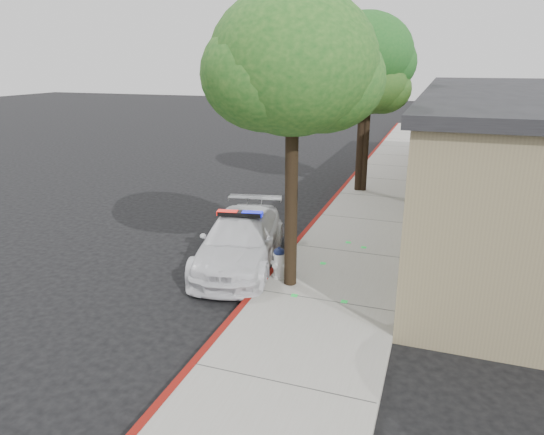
{
  "coord_description": "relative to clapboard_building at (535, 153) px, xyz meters",
  "views": [
    {
      "loc": [
        3.7,
        -9.33,
        5.07
      ],
      "look_at": [
        -0.19,
        1.84,
        1.27
      ],
      "focal_mm": 32.26,
      "sensor_mm": 36.0,
      "label": 1
    }
  ],
  "objects": [
    {
      "name": "street_tree_mid",
      "position": [
        -5.98,
        0.79,
        3.07
      ],
      "size": [
        3.68,
        3.51,
        6.7
      ],
      "rotation": [
        0.0,
        0.0,
        0.0
      ],
      "color": "black",
      "rests_on": "sidewalk"
    },
    {
      "name": "clapboard_building",
      "position": [
        0.0,
        0.0,
        0.0
      ],
      "size": [
        7.3,
        20.89,
        4.24
      ],
      "color": "#897D5A",
      "rests_on": "ground"
    },
    {
      "name": "fire_hydrant",
      "position": [
        -6.34,
        -8.21,
        -1.59
      ],
      "size": [
        0.44,
        0.38,
        0.76
      ],
      "rotation": [
        0.0,
        0.0,
        -0.21
      ],
      "color": "silver",
      "rests_on": "sidewalk"
    },
    {
      "name": "street_tree_far",
      "position": [
        -5.76,
        0.75,
        2.1
      ],
      "size": [
        2.99,
        2.89,
        5.43
      ],
      "rotation": [
        0.0,
        0.0,
        0.08
      ],
      "color": "black",
      "rests_on": "sidewalk"
    },
    {
      "name": "red_curb",
      "position": [
        -6.63,
        -6.0,
        -2.05
      ],
      "size": [
        0.14,
        60.0,
        0.16
      ],
      "primitive_type": "cube",
      "color": "maroon",
      "rests_on": "ground"
    },
    {
      "name": "police_car",
      "position": [
        -7.64,
        -7.47,
        -1.46
      ],
      "size": [
        2.69,
        4.85,
        1.45
      ],
      "rotation": [
        0.0,
        0.0,
        0.19
      ],
      "color": "white",
      "rests_on": "ground"
    },
    {
      "name": "ground",
      "position": [
        -6.69,
        -9.0,
        -2.13
      ],
      "size": [
        120.0,
        120.0,
        0.0
      ],
      "primitive_type": "plane",
      "color": "black",
      "rests_on": "ground"
    },
    {
      "name": "street_tree_near",
      "position": [
        -5.98,
        -8.45,
        2.77
      ],
      "size": [
        3.63,
        3.48,
        6.37
      ],
      "rotation": [
        0.0,
        0.0,
        0.01
      ],
      "color": "black",
      "rests_on": "sidewalk"
    },
    {
      "name": "sidewalk",
      "position": [
        -5.09,
        -6.0,
        -2.05
      ],
      "size": [
        3.2,
        60.0,
        0.15
      ],
      "primitive_type": "cube",
      "color": "gray",
      "rests_on": "ground"
    }
  ]
}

